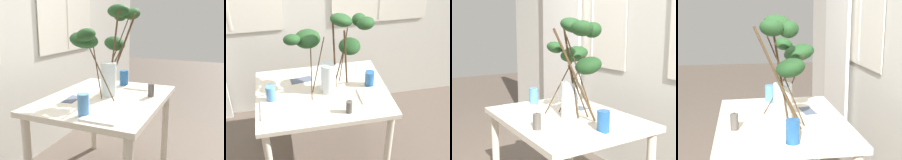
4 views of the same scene
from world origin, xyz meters
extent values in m
plane|color=brown|center=(0.00, 0.00, 0.00)|extent=(14.00, 14.00, 0.00)
cube|color=beige|center=(0.00, 0.00, 0.72)|extent=(1.10, 0.85, 0.04)
cylinder|color=beige|center=(0.49, -0.37, 0.35)|extent=(0.06, 0.06, 0.70)
cylinder|color=beige|center=(-0.49, 0.37, 0.35)|extent=(0.06, 0.06, 0.70)
cylinder|color=beige|center=(0.49, 0.37, 0.35)|extent=(0.06, 0.06, 0.70)
cylinder|color=silver|center=(0.05, 0.00, 0.86)|extent=(0.12, 0.12, 0.26)
cylinder|color=silver|center=(0.05, 0.00, 0.78)|extent=(0.11, 0.11, 0.08)
cylinder|color=#47331E|center=(0.15, 0.01, 0.94)|extent=(0.04, 0.19, 0.39)
ellipsoid|color=#1E421E|center=(0.24, 0.03, 1.13)|extent=(0.21, 0.22, 0.16)
cylinder|color=#47331E|center=(0.19, -0.05, 1.05)|extent=(0.11, 0.29, 0.63)
ellipsoid|color=#1E421E|center=(0.32, -0.09, 1.36)|extent=(0.18, 0.18, 0.13)
cylinder|color=#47331E|center=(-0.08, 0.02, 0.98)|extent=(0.05, 0.28, 0.48)
ellipsoid|color=#1E421E|center=(-0.22, 0.04, 1.22)|extent=(0.15, 0.17, 0.12)
cylinder|color=#47331E|center=(-0.02, 0.07, 0.96)|extent=(0.14, 0.15, 0.43)
ellipsoid|color=#1E421E|center=(-0.09, 0.13, 1.17)|extent=(0.30, 0.31, 0.17)
cylinder|color=#47331E|center=(0.18, 0.00, 1.05)|extent=(0.01, 0.25, 0.61)
ellipsoid|color=#1E421E|center=(0.30, 0.01, 1.35)|extent=(0.13, 0.13, 0.12)
cylinder|color=#47331E|center=(0.10, -0.02, 1.06)|extent=(0.06, 0.11, 0.64)
ellipsoid|color=#1E421E|center=(0.15, -0.04, 1.38)|extent=(0.23, 0.23, 0.15)
cylinder|color=#4C84BC|center=(-0.42, -0.05, 0.81)|extent=(0.07, 0.07, 0.14)
cylinder|color=#235693|center=(0.41, 0.01, 0.80)|extent=(0.08, 0.08, 0.13)
cube|color=white|center=(-0.39, -0.17, 0.74)|extent=(0.24, 0.24, 0.01)
cube|color=silver|center=(0.39, -0.14, 0.74)|extent=(0.21, 0.21, 0.01)
cube|color=#4C566B|center=(-0.16, 0.21, 0.74)|extent=(0.19, 0.11, 0.00)
cylinder|color=#514C47|center=(0.16, -0.31, 0.79)|extent=(0.05, 0.05, 0.10)
cylinder|color=black|center=(0.16, -0.31, 0.84)|extent=(0.00, 0.00, 0.01)
camera|label=1|loc=(-1.79, -0.84, 1.33)|focal=42.82mm
camera|label=2|loc=(-0.32, -2.18, 2.30)|focal=51.36mm
camera|label=3|loc=(1.79, -1.13, 1.36)|focal=48.18mm
camera|label=4|loc=(2.10, -0.25, 1.45)|focal=52.57mm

